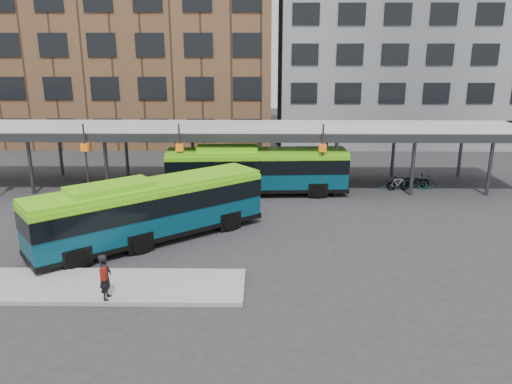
% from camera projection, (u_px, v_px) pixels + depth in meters
% --- Properties ---
extents(ground, '(120.00, 120.00, 0.00)m').
position_uv_depth(ground, '(214.00, 258.00, 22.97)').
color(ground, '#28282B').
rests_on(ground, ground).
extents(boarding_island, '(14.00, 3.00, 0.18)m').
position_uv_depth(boarding_island, '(71.00, 286.00, 20.12)').
color(boarding_island, gray).
rests_on(boarding_island, ground).
extents(canopy, '(40.00, 6.53, 4.80)m').
position_uv_depth(canopy, '(229.00, 130.00, 34.25)').
color(canopy, '#999B9E').
rests_on(canopy, ground).
extents(building_brick, '(26.00, 14.00, 22.00)m').
position_uv_depth(building_brick, '(143.00, 31.00, 50.78)').
color(building_brick, brown).
rests_on(building_brick, ground).
extents(building_grey, '(24.00, 14.00, 20.00)m').
position_uv_depth(building_grey, '(398.00, 41.00, 50.75)').
color(building_grey, slate).
rests_on(building_grey, ground).
extents(bus_front, '(10.88, 9.31, 3.27)m').
position_uv_depth(bus_front, '(150.00, 209.00, 24.60)').
color(bus_front, '#06384B').
rests_on(bus_front, ground).
extents(bus_rear, '(11.84, 3.14, 3.23)m').
position_uv_depth(bus_rear, '(256.00, 169.00, 32.70)').
color(bus_rear, '#06384B').
rests_on(bus_rear, ground).
extents(pedestrian, '(0.45, 0.68, 1.79)m').
position_uv_depth(pedestrian, '(105.00, 277.00, 18.66)').
color(pedestrian, black).
rests_on(pedestrian, boarding_island).
extents(bike_rack, '(3.94, 1.47, 1.01)m').
position_uv_depth(bike_rack, '(410.00, 182.00, 34.30)').
color(bike_rack, slate).
rests_on(bike_rack, ground).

